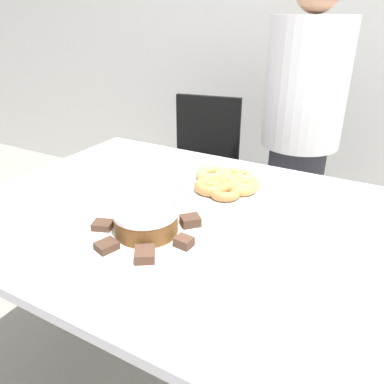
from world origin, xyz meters
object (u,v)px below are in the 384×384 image
at_px(plate_donuts, 228,187).
at_px(office_chair_left, 200,179).
at_px(frosted_cake, 146,221).
at_px(plate_cake, 147,233).
at_px(person_standing, 300,134).
at_px(napkin, 105,172).

bearing_deg(plate_donuts, office_chair_left, 124.55).
xyz_separation_m(office_chair_left, frosted_cake, (0.40, -1.10, 0.38)).
bearing_deg(plate_cake, person_standing, 81.91).
bearing_deg(frosted_cake, plate_donuts, 79.78).
bearing_deg(napkin, person_standing, 54.14).
distance_m(frosted_cake, napkin, 0.52).
bearing_deg(plate_donuts, frosted_cake, -100.22).
relative_size(office_chair_left, frosted_cake, 4.94).
bearing_deg(person_standing, napkin, -125.86).
bearing_deg(plate_cake, napkin, 144.28).
bearing_deg(plate_cake, frosted_cake, 0.00).
height_order(person_standing, office_chair_left, person_standing).
distance_m(person_standing, plate_donuts, 0.70).
bearing_deg(office_chair_left, person_standing, -9.94).
height_order(frosted_cake, napkin, frosted_cake).
xyz_separation_m(person_standing, office_chair_left, (-0.56, -0.00, -0.36)).
xyz_separation_m(office_chair_left, plate_cake, (0.40, -1.10, 0.34)).
height_order(plate_donuts, frosted_cake, frosted_cake).
relative_size(person_standing, napkin, 8.50).
bearing_deg(plate_donuts, person_standing, 83.16).
distance_m(plate_cake, napkin, 0.52).
distance_m(person_standing, frosted_cake, 1.11).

